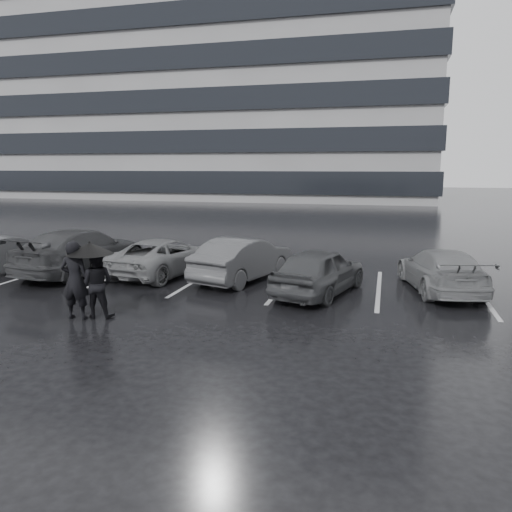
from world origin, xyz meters
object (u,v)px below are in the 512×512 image
Objects in this scene: car_east at (441,270)px; car_west_c at (82,251)px; car_main at (319,271)px; car_west_a at (243,259)px; pedestrian_left at (75,280)px; pedestrian_right at (97,284)px; car_west_b at (164,257)px; car_west_d at (8,253)px.

car_west_c is at bearing -9.86° from car_east.
car_west_a is (-2.55, 1.17, 0.01)m from car_main.
car_east is at bearing -155.91° from pedestrian_left.
pedestrian_left reaches higher than car_east.
pedestrian_left reaches higher than pedestrian_right.
pedestrian_right is (0.53, -4.79, 0.22)m from car_west_b.
car_east is 9.92m from pedestrian_left.
car_west_a is at bearing -173.20° from car_west_b.
pedestrian_right is at bearing 105.27° from car_west_b.
car_west_b is 5.47m from car_west_d.
car_east is 2.58× the size of pedestrian_right.
pedestrian_right reaches higher than car_main.
car_east is at bearing -157.14° from car_west_d.
car_west_c is 3.14× the size of pedestrian_right.
pedestrian_right is at bearing 18.37° from car_east.
car_west_a is at bearing -125.42° from pedestrian_right.
car_west_b is 1.16× the size of car_west_d.
car_west_a reaches higher than car_west_b.
pedestrian_right reaches higher than car_west_a.
pedestrian_left reaches higher than car_west_d.
car_west_c is at bearing -62.56° from pedestrian_right.
pedestrian_left is at bearing 77.98° from car_west_a.
car_west_c is 11.45m from car_east.
pedestrian_right is at bearing -156.70° from pedestrian_left.
car_west_d is 2.29× the size of pedestrian_right.
car_west_a is at bearing -8.96° from car_main.
car_main is at bearing -150.49° from pedestrian_left.
car_west_a is 2.21× the size of pedestrian_left.
pedestrian_right reaches higher than car_west_d.
car_west_d reaches higher than car_west_b.
car_west_c reaches higher than car_east.
car_east is (14.08, 0.83, -0.01)m from car_west_d.
car_west_c reaches higher than car_west_d.
car_west_b is at bearing -93.40° from pedestrian_right.
car_west_b is 2.80m from car_west_c.
car_main is at bearing -177.93° from car_west_c.
car_west_a reaches higher than car_main.
car_west_d is 7.12m from pedestrian_right.
car_west_a is 0.80× the size of car_west_c.
car_west_b is at bearing -12.11° from car_east.
car_west_b is at bearing -151.55° from car_west_d.
car_main is 5.96m from pedestrian_right.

